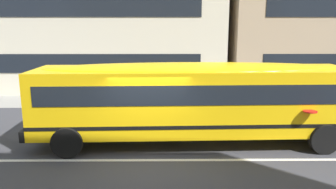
# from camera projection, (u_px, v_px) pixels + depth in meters

# --- Properties ---
(ground_plane) EXTENTS (400.00, 400.00, 0.00)m
(ground_plane) POSITION_uv_depth(u_px,v_px,m) (149.00, 160.00, 9.65)
(ground_plane) COLOR #38383D
(sidewalk_far) EXTENTS (120.00, 3.00, 0.01)m
(sidewalk_far) POSITION_uv_depth(u_px,v_px,m) (157.00, 101.00, 17.53)
(sidewalk_far) COLOR gray
(sidewalk_far) RESTS_ON ground_plane
(lane_centreline) EXTENTS (110.00, 0.16, 0.01)m
(lane_centreline) POSITION_uv_depth(u_px,v_px,m) (149.00, 160.00, 9.65)
(lane_centreline) COLOR silver
(lane_centreline) RESTS_ON ground_plane
(school_bus) EXTENTS (12.53, 2.98, 2.78)m
(school_bus) POSITION_uv_depth(u_px,v_px,m) (201.00, 96.00, 10.89)
(school_bus) COLOR yellow
(school_bus) RESTS_ON ground_plane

